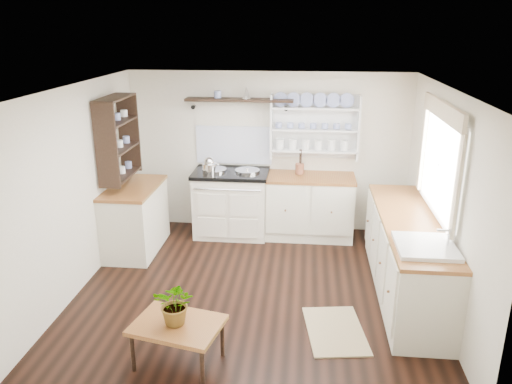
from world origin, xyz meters
The scene contains 19 objects.
floor centered at (0.00, 0.00, 0.00)m, with size 4.00×3.80×0.01m, color black.
wall_back centered at (0.00, 1.90, 1.15)m, with size 4.00×0.02×2.30m, color beige.
wall_right centered at (2.00, 0.00, 1.15)m, with size 0.02×3.80×2.30m, color beige.
wall_left centered at (-2.00, 0.00, 1.15)m, with size 0.02×3.80×2.30m, color beige.
ceiling centered at (0.00, 0.00, 2.30)m, with size 4.00×3.80×0.01m, color white.
window centered at (1.95, 0.15, 1.56)m, with size 0.08×1.55×1.22m.
aga_cooker centered at (-0.50, 1.57, 0.48)m, with size 1.06×0.73×0.98m.
back_cabinets centered at (0.60, 1.60, 0.46)m, with size 1.27×0.63×0.90m.
right_cabinets centered at (1.70, 0.10, 0.46)m, with size 0.62×2.43×0.90m.
belfast_sink centered at (1.70, -0.65, 0.80)m, with size 0.55×0.60×0.45m.
left_cabinets centered at (-1.70, 0.90, 0.46)m, with size 0.62×1.13×0.90m.
plate_rack centered at (0.65, 1.86, 1.56)m, with size 1.20×0.22×0.90m.
high_shelf centered at (-0.40, 1.78, 1.91)m, with size 1.50×0.29×0.16m.
left_shelving centered at (-1.84, 0.90, 1.55)m, with size 0.28×0.80×1.05m, color black.
kettle centered at (-0.78, 1.45, 1.05)m, with size 0.19×0.19×0.24m, color silver, non-canonical shape.
utensil_crock centered at (0.46, 1.68, 0.98)m, with size 0.12×0.12×0.14m, color brown.
center_table centered at (-0.54, -1.40, 0.37)m, with size 0.87×0.70×0.42m.
potted_plant centered at (-0.54, -1.40, 0.62)m, with size 0.36×0.31×0.40m, color #3F7233.
floor_rug centered at (0.89, -0.76, 0.01)m, with size 0.55×0.85×0.02m, color olive.
Camera 1 is at (0.54, -5.10, 2.92)m, focal length 35.00 mm.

